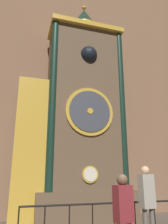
% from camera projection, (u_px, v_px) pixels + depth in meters
% --- Properties ---
extents(cathedral_back_wall, '(24.00, 0.32, 15.92)m').
position_uv_depth(cathedral_back_wall, '(68.00, 43.00, 10.85)').
color(cathedral_back_wall, '#846047').
rests_on(cathedral_back_wall, ground_plane).
extents(clock_tower, '(4.39, 1.80, 9.25)m').
position_uv_depth(clock_tower, '(77.00, 117.00, 8.64)').
color(clock_tower, brown).
rests_on(clock_tower, ground_plane).
extents(railing_fence, '(4.97, 0.05, 0.92)m').
position_uv_depth(railing_fence, '(114.00, 218.00, 5.79)').
color(railing_fence, black).
rests_on(railing_fence, ground_plane).
extents(visitor_near, '(0.37, 0.28, 1.64)m').
position_uv_depth(visitor_near, '(124.00, 210.00, 4.08)').
color(visitor_near, '#461518').
rests_on(visitor_near, ground_plane).
extents(visitor_far, '(0.36, 0.26, 1.83)m').
position_uv_depth(visitor_far, '(147.00, 198.00, 5.14)').
color(visitor_far, '#58554F').
rests_on(visitor_far, ground_plane).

